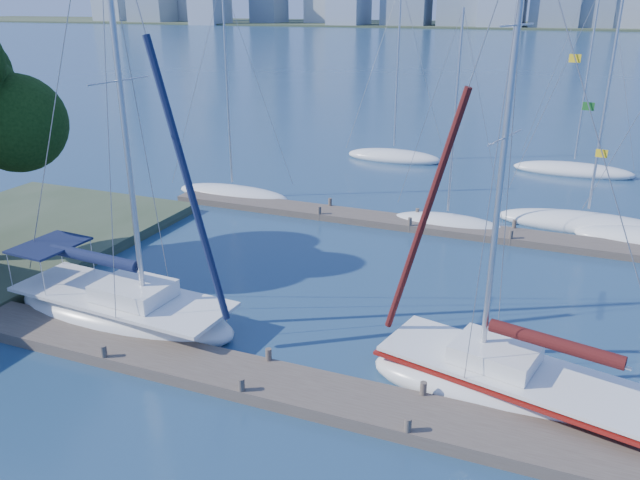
% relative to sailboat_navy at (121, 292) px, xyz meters
% --- Properties ---
extents(ground, '(700.00, 700.00, 0.00)m').
position_rel_sailboat_navy_xyz_m(ground, '(6.45, -1.87, -1.19)').
color(ground, navy).
rests_on(ground, ground).
extents(near_dock, '(26.00, 2.00, 0.40)m').
position_rel_sailboat_navy_xyz_m(near_dock, '(6.45, -1.87, -0.99)').
color(near_dock, brown).
rests_on(near_dock, ground).
extents(far_dock, '(30.00, 1.80, 0.36)m').
position_rel_sailboat_navy_xyz_m(far_dock, '(8.45, 14.13, -1.01)').
color(far_dock, brown).
rests_on(far_dock, ground).
extents(far_shore, '(800.00, 100.00, 1.50)m').
position_rel_sailboat_navy_xyz_m(far_shore, '(6.45, 318.13, -1.19)').
color(far_shore, '#38472D').
rests_on(far_shore, ground).
extents(sailboat_navy, '(9.39, 3.61, 15.72)m').
position_rel_sailboat_navy_xyz_m(sailboat_navy, '(0.00, 0.00, 0.00)').
color(sailboat_navy, white).
rests_on(sailboat_navy, ground).
extents(sailboat_maroon, '(8.88, 4.65, 13.84)m').
position_rel_sailboat_navy_xyz_m(sailboat_maroon, '(13.79, 0.45, -0.11)').
color(sailboat_maroon, white).
rests_on(sailboat_maroon, ground).
extents(bg_boat_0, '(7.59, 4.37, 12.58)m').
position_rel_sailboat_navy_xyz_m(bg_boat_0, '(-4.01, 15.34, -0.94)').
color(bg_boat_0, white).
rests_on(bg_boat_0, ground).
extents(bg_boat_2, '(6.17, 3.28, 11.17)m').
position_rel_sailboat_navy_xyz_m(bg_boat_2, '(9.09, 14.79, -0.95)').
color(bg_boat_2, white).
rests_on(bg_boat_2, ground).
extents(bg_boat_3, '(9.30, 4.89, 15.25)m').
position_rel_sailboat_navy_xyz_m(bg_boat_3, '(15.88, 17.29, -0.90)').
color(bg_boat_3, white).
rests_on(bg_boat_3, ground).
extents(bg_boat_6, '(7.48, 4.97, 12.74)m').
position_rel_sailboat_navy_xyz_m(bg_boat_6, '(2.49, 28.16, -0.91)').
color(bg_boat_6, white).
rests_on(bg_boat_6, ground).
extents(bg_boat_7, '(8.16, 5.40, 15.05)m').
position_rel_sailboat_navy_xyz_m(bg_boat_7, '(15.04, 28.89, -0.90)').
color(bg_boat_7, white).
rests_on(bg_boat_7, ground).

